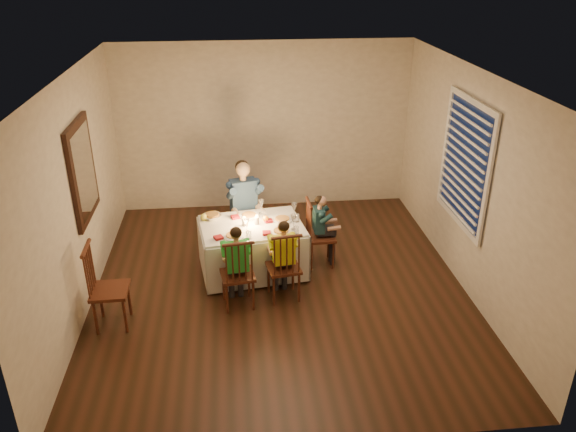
{
  "coord_description": "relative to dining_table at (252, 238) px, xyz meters",
  "views": [
    {
      "loc": [
        -0.52,
        -5.89,
        3.78
      ],
      "look_at": [
        0.12,
        0.15,
        0.89
      ],
      "focal_mm": 35.0,
      "sensor_mm": 36.0,
      "label": 1
    }
  ],
  "objects": [
    {
      "name": "candle_right",
      "position": [
        0.07,
        0.01,
        0.24
      ],
      "size": [
        0.06,
        0.06,
        0.1
      ],
      "primitive_type": "cylinder",
      "color": "silver",
      "rests_on": "dining_table"
    },
    {
      "name": "candle_left",
      "position": [
        -0.09,
        -0.01,
        0.24
      ],
      "size": [
        0.06,
        0.06,
        0.1
      ],
      "primitive_type": "cylinder",
      "color": "silver",
      "rests_on": "dining_table"
    },
    {
      "name": "chair_near_left",
      "position": [
        -0.2,
        -0.75,
        -0.48
      ],
      "size": [
        0.42,
        0.4,
        0.91
      ],
      "primitive_type": null,
      "rotation": [
        0.0,
        0.0,
        3.28
      ],
      "color": "#3A180F",
      "rests_on": "ground"
    },
    {
      "name": "dining_table",
      "position": [
        0.0,
        0.0,
        0.0
      ],
      "size": [
        1.4,
        1.1,
        0.64
      ],
      "rotation": [
        0.0,
        0.0,
        0.14
      ],
      "color": "silver",
      "rests_on": "ground"
    },
    {
      "name": "child_teal",
      "position": [
        0.9,
        0.1,
        -0.48
      ],
      "size": [
        0.29,
        0.31,
        0.98
      ],
      "primitive_type": null,
      "rotation": [
        0.0,
        0.0,
        1.6
      ],
      "color": "#1B3C43",
      "rests_on": "ground"
    },
    {
      "name": "squash",
      "position": [
        -0.59,
        0.19,
        0.24
      ],
      "size": [
        0.09,
        0.09,
        0.09
      ],
      "primitive_type": "sphere",
      "color": "#FFF343",
      "rests_on": "dining_table"
    },
    {
      "name": "chair_near_right",
      "position": [
        0.34,
        -0.64,
        -0.48
      ],
      "size": [
        0.42,
        0.41,
        0.91
      ],
      "primitive_type": null,
      "rotation": [
        0.0,
        0.0,
        3.28
      ],
      "color": "#3A180F",
      "rests_on": "ground"
    },
    {
      "name": "setting_adult",
      "position": [
        -0.02,
        0.24,
        0.2
      ],
      "size": [
        0.29,
        0.29,
        0.02
      ],
      "primitive_type": "cylinder",
      "rotation": [
        0.0,
        0.0,
        0.14
      ],
      "color": "white",
      "rests_on": "dining_table"
    },
    {
      "name": "wall_right",
      "position": [
        2.56,
        -0.4,
        0.82
      ],
      "size": [
        0.02,
        5.0,
        2.6
      ],
      "primitive_type": "cube",
      "color": "beige",
      "rests_on": "ground"
    },
    {
      "name": "setting_teal",
      "position": [
        0.39,
        0.09,
        0.2
      ],
      "size": [
        0.29,
        0.29,
        0.02
      ],
      "primitive_type": "cylinder",
      "rotation": [
        0.0,
        0.0,
        0.14
      ],
      "color": "white",
      "rests_on": "dining_table"
    },
    {
      "name": "ceiling",
      "position": [
        0.31,
        -0.4,
        2.12
      ],
      "size": [
        5.0,
        5.0,
        0.0
      ],
      "primitive_type": "plane",
      "color": "white",
      "rests_on": "wall_back"
    },
    {
      "name": "setting_green",
      "position": [
        -0.23,
        -0.31,
        0.2
      ],
      "size": [
        0.29,
        0.29,
        0.02
      ],
      "primitive_type": "cylinder",
      "rotation": [
        0.0,
        0.0,
        0.14
      ],
      "color": "white",
      "rests_on": "dining_table"
    },
    {
      "name": "window_blinds",
      "position": [
        2.52,
        -0.3,
        1.02
      ],
      "size": [
        0.07,
        1.34,
        1.54
      ],
      "color": "#0D1735",
      "rests_on": "wall_right"
    },
    {
      "name": "serving_bowl",
      "position": [
        -0.49,
        0.23,
        0.22
      ],
      "size": [
        0.31,
        0.31,
        0.06
      ],
      "primitive_type": "imported",
      "rotation": [
        0.0,
        0.0,
        0.52
      ],
      "color": "white",
      "rests_on": "dining_table"
    },
    {
      "name": "chair_adult",
      "position": [
        -0.07,
        0.7,
        -0.48
      ],
      "size": [
        0.45,
        0.44,
        0.91
      ],
      "primitive_type": null,
      "rotation": [
        0.0,
        0.0,
        0.24
      ],
      "color": "#3A180F",
      "rests_on": "ground"
    },
    {
      "name": "ground",
      "position": [
        0.31,
        -0.4,
        -0.48
      ],
      "size": [
        5.0,
        5.0,
        0.0
      ],
      "primitive_type": "plane",
      "color": "black",
      "rests_on": "ground"
    },
    {
      "name": "adult",
      "position": [
        -0.07,
        0.7,
        -0.48
      ],
      "size": [
        0.55,
        0.52,
        1.26
      ],
      "primitive_type": null,
      "rotation": [
        0.0,
        0.0,
        0.24
      ],
      "color": "navy",
      "rests_on": "ground"
    },
    {
      "name": "wall_mirror",
      "position": [
        -1.9,
        -0.1,
        1.02
      ],
      "size": [
        0.06,
        0.95,
        1.15
      ],
      "color": "black",
      "rests_on": "wall_left"
    },
    {
      "name": "setting_yellow",
      "position": [
        0.35,
        -0.25,
        0.2
      ],
      "size": [
        0.29,
        0.29,
        0.02
      ],
      "primitive_type": "cylinder",
      "rotation": [
        0.0,
        0.0,
        0.14
      ],
      "color": "white",
      "rests_on": "dining_table"
    },
    {
      "name": "wall_back",
      "position": [
        0.31,
        2.1,
        0.82
      ],
      "size": [
        4.5,
        0.02,
        2.6
      ],
      "primitive_type": "cube",
      "color": "beige",
      "rests_on": "ground"
    },
    {
      "name": "chair_end",
      "position": [
        0.9,
        0.1,
        -0.48
      ],
      "size": [
        0.37,
        0.39,
        0.91
      ],
      "primitive_type": null,
      "rotation": [
        0.0,
        0.0,
        1.6
      ],
      "color": "#3A180F",
      "rests_on": "ground"
    },
    {
      "name": "orange_fruit",
      "position": [
        0.18,
        0.07,
        0.23
      ],
      "size": [
        0.08,
        0.08,
        0.08
      ],
      "primitive_type": "sphere",
      "color": "orange",
      "rests_on": "dining_table"
    },
    {
      "name": "child_green",
      "position": [
        -0.2,
        -0.75,
        -0.48
      ],
      "size": [
        0.37,
        0.34,
        1.03
      ],
      "primitive_type": null,
      "rotation": [
        0.0,
        0.0,
        3.28
      ],
      "color": "green",
      "rests_on": "ground"
    },
    {
      "name": "child_yellow",
      "position": [
        0.34,
        -0.64,
        -0.48
      ],
      "size": [
        0.37,
        0.34,
        1.02
      ],
      "primitive_type": null,
      "rotation": [
        0.0,
        0.0,
        3.28
      ],
      "color": "yellow",
      "rests_on": "ground"
    },
    {
      "name": "wall_left",
      "position": [
        -1.94,
        -0.4,
        0.82
      ],
      "size": [
        0.02,
        5.0,
        2.6
      ],
      "primitive_type": "cube",
      "color": "beige",
      "rests_on": "ground"
    },
    {
      "name": "chair_extra",
      "position": [
        -1.59,
        -0.98,
        -0.48
      ],
      "size": [
        0.39,
        0.41,
        0.99
      ],
      "primitive_type": null,
      "rotation": [
        0.0,
        0.0,
        1.59
      ],
      "color": "#3A180F",
      "rests_on": "ground"
    }
  ]
}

